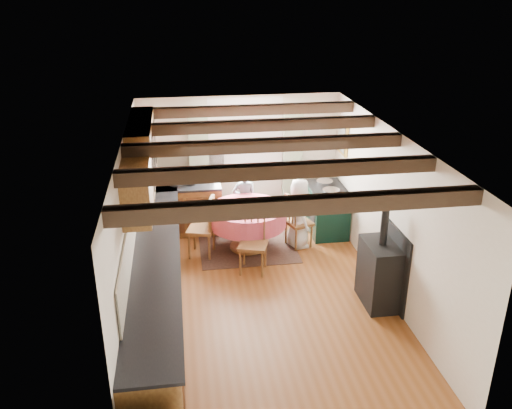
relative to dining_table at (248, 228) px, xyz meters
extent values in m
cube|color=brown|center=(0.02, -1.58, -0.39)|extent=(3.60, 5.50, 0.00)
cube|color=white|center=(0.02, -1.58, 2.01)|extent=(3.60, 5.50, 0.00)
cube|color=silver|center=(0.02, 1.17, 0.81)|extent=(3.60, 0.00, 2.40)
cube|color=silver|center=(0.02, -4.33, 0.81)|extent=(3.60, 0.00, 2.40)
cube|color=silver|center=(-1.78, -1.58, 0.81)|extent=(0.00, 5.50, 2.40)
cube|color=silver|center=(1.82, -1.58, 0.81)|extent=(0.00, 5.50, 2.40)
cube|color=#37291C|center=(0.02, -3.58, 1.92)|extent=(3.60, 0.16, 0.16)
cube|color=#37291C|center=(0.02, -2.58, 1.92)|extent=(3.60, 0.16, 0.16)
cube|color=#37291C|center=(0.02, -1.58, 1.92)|extent=(3.60, 0.16, 0.16)
cube|color=#37291C|center=(0.02, -0.58, 1.92)|extent=(3.60, 0.16, 0.16)
cube|color=#37291C|center=(0.02, 0.42, 1.92)|extent=(3.60, 0.16, 0.16)
cube|color=beige|center=(-1.76, -1.28, 0.81)|extent=(0.02, 4.50, 0.55)
cube|color=beige|center=(-0.98, 1.15, 0.81)|extent=(1.40, 0.02, 0.55)
cube|color=olive|center=(-1.48, -1.58, 0.05)|extent=(0.60, 5.30, 0.88)
cube|color=olive|center=(-1.03, 0.87, 0.05)|extent=(1.30, 0.60, 0.88)
cube|color=black|center=(-1.46, -1.58, 0.51)|extent=(0.64, 5.30, 0.04)
cube|color=black|center=(-1.03, 0.85, 0.51)|extent=(1.30, 0.64, 0.04)
cube|color=olive|center=(-1.61, -0.38, 1.56)|extent=(0.34, 1.80, 0.90)
cube|color=olive|center=(-1.61, -1.88, 1.51)|extent=(0.34, 0.90, 0.70)
cube|color=white|center=(0.12, 1.15, 1.21)|extent=(1.34, 0.03, 1.54)
cube|color=white|center=(0.12, 1.16, 1.21)|extent=(1.20, 0.01, 1.40)
cube|color=#A0AE99|center=(-0.73, 1.07, 0.71)|extent=(0.35, 0.10, 2.10)
cube|color=#A0AE99|center=(0.97, 1.07, 0.71)|extent=(0.35, 0.10, 2.10)
cylinder|color=black|center=(0.12, 1.07, 1.81)|extent=(2.00, 0.03, 0.03)
cube|color=gold|center=(1.79, 0.72, 1.31)|extent=(0.04, 0.50, 0.60)
cylinder|color=silver|center=(1.07, 1.14, 1.31)|extent=(0.30, 0.02, 0.30)
cube|color=#332319|center=(0.00, 0.00, -0.38)|extent=(1.64, 1.27, 0.01)
imported|color=slate|center=(0.04, 0.71, 0.21)|extent=(0.45, 0.30, 1.19)
imported|color=silver|center=(0.87, 0.00, 0.22)|extent=(0.44, 0.63, 1.22)
imported|color=silver|center=(0.25, -0.24, 0.41)|extent=(0.28, 0.28, 0.05)
imported|color=silver|center=(-0.01, -0.05, 0.42)|extent=(0.28, 0.28, 0.06)
imported|color=silver|center=(0.31, 0.14, 0.44)|extent=(0.14, 0.14, 0.10)
cylinder|color=#262628|center=(-1.20, 0.80, 0.64)|extent=(0.13, 0.13, 0.22)
cylinder|color=#262628|center=(-0.96, 0.96, 0.63)|extent=(0.17, 0.17, 0.19)
cylinder|color=#262628|center=(-0.86, 0.80, 0.67)|extent=(0.10, 0.10, 0.28)
camera|label=1|loc=(-1.07, -8.12, 3.89)|focal=37.73mm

